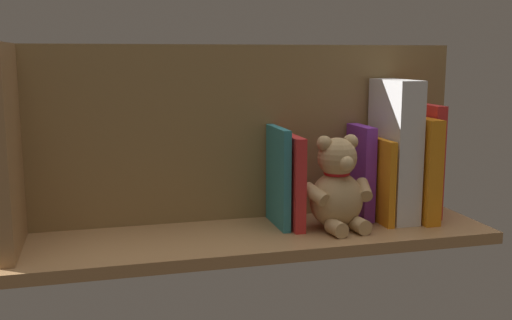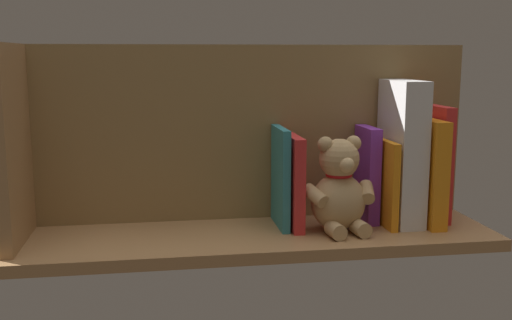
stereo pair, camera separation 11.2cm
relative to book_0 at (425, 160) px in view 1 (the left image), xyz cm
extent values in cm
cube|color=#A87A4C|center=(37.42, 3.54, -12.67)|extent=(90.09, 25.47, 2.20)
cube|color=olive|center=(37.42, -6.94, 6.00)|extent=(90.09, 1.50, 35.14)
cube|color=#A87A4C|center=(80.47, 3.54, 6.00)|extent=(2.40, 19.47, 35.14)
cube|color=red|center=(0.00, 0.00, 0.00)|extent=(2.29, 11.59, 23.13)
cube|color=orange|center=(3.22, 1.99, -1.15)|extent=(3.14, 15.58, 20.83)
cube|color=silver|center=(7.92, 1.41, 2.58)|extent=(5.26, 14.21, 28.29)
cube|color=orange|center=(11.75, 1.47, -3.16)|extent=(1.40, 14.54, 16.81)
cube|color=purple|center=(14.13, -0.89, -2.04)|extent=(2.36, 9.81, 19.05)
ellipsoid|color=tan|center=(21.85, 5.18, -6.05)|extent=(11.57, 10.61, 11.04)
sphere|color=tan|center=(21.85, 5.18, 2.32)|extent=(7.59, 7.59, 7.59)
sphere|color=tan|center=(19.02, 4.83, 5.16)|extent=(2.93, 2.93, 2.93)
sphere|color=tan|center=(24.67, 5.54, 5.16)|extent=(2.93, 2.93, 2.93)
sphere|color=#DBB77F|center=(21.45, 8.38, 1.75)|extent=(2.93, 2.93, 2.93)
cylinder|color=tan|center=(16.47, 5.90, -4.12)|extent=(3.73, 5.86, 4.08)
cylinder|color=tan|center=(26.88, 7.20, -4.12)|extent=(4.77, 6.01, 4.08)
cylinder|color=tan|center=(18.80, 9.53, -10.10)|extent=(3.42, 4.47, 2.93)
cylinder|color=tan|center=(23.73, 10.14, -10.10)|extent=(3.42, 4.47, 2.93)
torus|color=red|center=(21.85, 5.18, -0.70)|extent=(5.62, 5.62, 0.86)
cube|color=red|center=(29.80, 0.90, -2.60)|extent=(2.08, 13.39, 17.92)
cube|color=teal|center=(32.09, 0.27, -1.87)|extent=(1.57, 12.13, 19.40)
camera|label=1|loc=(65.91, 110.76, 21.56)|focal=42.44mm
camera|label=2|loc=(54.91, 113.09, 21.56)|focal=42.44mm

